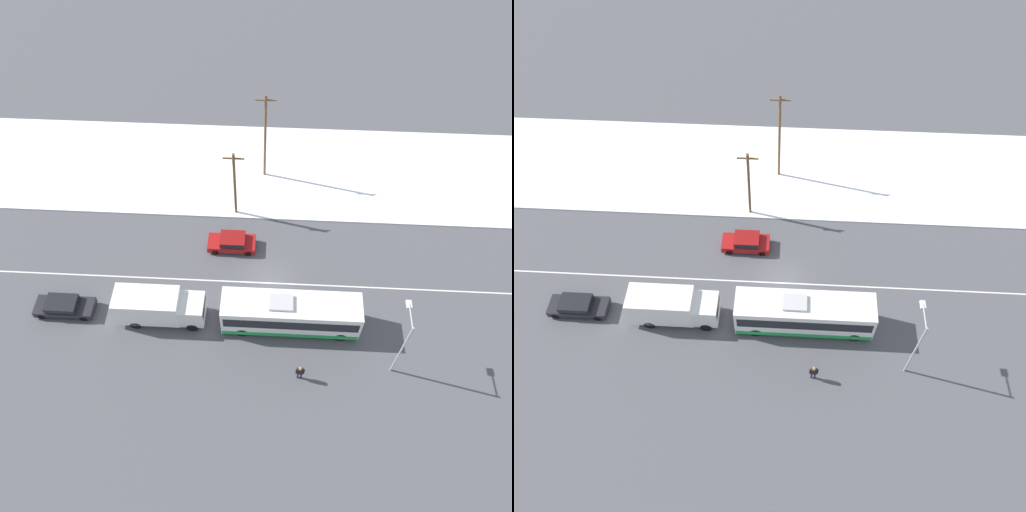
% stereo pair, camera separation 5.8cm
% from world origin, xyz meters
% --- Properties ---
extents(ground_plane, '(120.00, 120.00, 0.00)m').
position_xyz_m(ground_plane, '(0.00, 0.00, 0.00)').
color(ground_plane, '#4C4C51').
extents(snow_lot, '(80.00, 12.68, 0.12)m').
position_xyz_m(snow_lot, '(0.00, 13.30, 0.06)').
color(snow_lot, white).
rests_on(snow_lot, ground_plane).
extents(lane_marking_center, '(60.00, 0.12, 0.00)m').
position_xyz_m(lane_marking_center, '(0.00, 0.00, 0.00)').
color(lane_marking_center, silver).
rests_on(lane_marking_center, ground_plane).
extents(city_bus, '(10.63, 2.57, 3.43)m').
position_xyz_m(city_bus, '(1.86, -3.78, 1.67)').
color(city_bus, white).
rests_on(city_bus, ground_plane).
extents(box_truck, '(6.91, 2.30, 3.09)m').
position_xyz_m(box_truck, '(-8.44, -3.67, 1.71)').
color(box_truck, silver).
rests_on(box_truck, ground_plane).
extents(sedan_car, '(4.15, 1.80, 1.42)m').
position_xyz_m(sedan_car, '(-3.27, 3.60, 0.78)').
color(sedan_car, maroon).
rests_on(sedan_car, ground_plane).
extents(parked_car_near_truck, '(4.69, 1.80, 1.37)m').
position_xyz_m(parked_car_near_truck, '(-16.21, -3.49, 0.75)').
color(parked_car_near_truck, black).
rests_on(parked_car_near_truck, ground_plane).
extents(pedestrian_at_stop, '(0.66, 0.29, 1.83)m').
position_xyz_m(pedestrian_at_stop, '(2.64, -8.20, 1.12)').
color(pedestrian_at_stop, '#23232D').
rests_on(pedestrian_at_stop, ground_plane).
extents(streetlamp, '(0.36, 2.24, 6.82)m').
position_xyz_m(streetlamp, '(9.49, -6.82, 4.31)').
color(streetlamp, '#9EA3A8').
rests_on(streetlamp, ground_plane).
extents(utility_pole_roadside, '(1.80, 0.24, 7.32)m').
position_xyz_m(utility_pole_roadside, '(-3.26, 7.62, 3.84)').
color(utility_pole_roadside, brown).
rests_on(utility_pole_roadside, ground_plane).
extents(utility_pole_snowlot, '(1.80, 0.24, 9.37)m').
position_xyz_m(utility_pole_snowlot, '(-0.83, 12.65, 4.88)').
color(utility_pole_snowlot, brown).
rests_on(utility_pole_snowlot, ground_plane).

